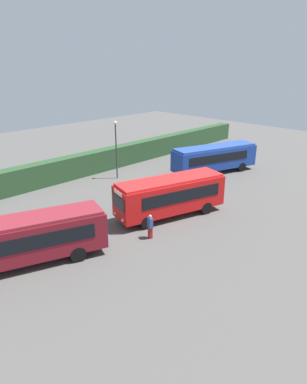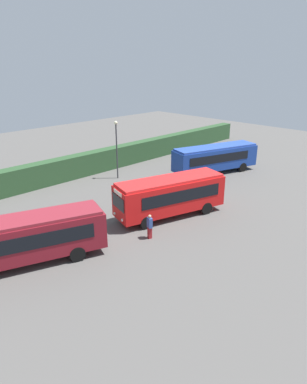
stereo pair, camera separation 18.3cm
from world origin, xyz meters
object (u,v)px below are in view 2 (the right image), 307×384
bus_red (170,195)px  person_center (149,194)px  bus_maroon (18,239)px  person_left (150,226)px  lamppost (117,144)px  bus_blue (215,157)px

bus_red → person_center: bus_red is taller
bus_maroon → bus_red: bus_red is taller
person_center → bus_maroon: bearing=-73.2°
bus_red → person_left: (-3.81, -1.56, -0.88)m
person_center → lamppost: lamppost is taller
bus_maroon → person_left: bus_maroon is taller
person_left → person_center: 6.18m
person_left → person_center: bearing=65.8°
bus_blue → person_center: size_ratio=5.55×
bus_maroon → bus_blue: (23.78, 2.65, -0.02)m
bus_maroon → bus_blue: 23.93m
bus_blue → lamppost: 10.94m
person_left → bus_blue: bearing=40.2°
person_left → bus_red: bearing=42.3°
bus_maroon → person_left: size_ratio=5.87×
bus_maroon → lamppost: (14.93, 8.77, 1.97)m
bus_maroon → lamppost: lamppost is taller
person_center → lamppost: size_ratio=0.30×
lamppost → bus_red: bearing=-107.0°
bus_blue → lamppost: (-8.85, 6.12, 1.98)m
bus_blue → person_left: bus_blue is taller
person_center → bus_blue: bearing=107.7°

